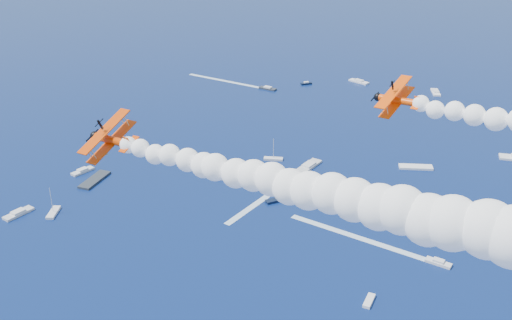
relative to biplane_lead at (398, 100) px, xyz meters
The scene contains 5 objects.
biplane_lead is the anchor object (origin of this frame).
biplane_trail 39.40m from the biplane_lead, 136.74° to the right, with size 8.18×9.17×5.53m, color #DC3D04, non-canonical shape.
smoke_trail_trail 26.23m from the biplane_lead, 77.46° to the right, with size 68.95×8.95×11.88m, color white, non-canonical shape.
spectator_boats 108.58m from the biplane_lead, 109.54° to the left, with size 198.44×178.03×0.70m.
boat_wakes 124.02m from the biplane_lead, 136.29° to the left, with size 151.11×96.97×0.04m.
Camera 1 is at (54.39, -44.50, 87.44)m, focal length 43.54 mm.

